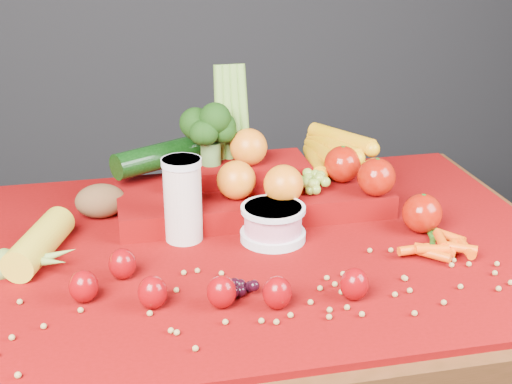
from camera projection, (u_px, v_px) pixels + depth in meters
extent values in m
cube|color=#361F0C|center=(258.00, 260.00, 1.28)|extent=(1.10, 0.80, 0.05)
cube|color=#361F0C|center=(22.00, 361.00, 1.63)|extent=(0.06, 0.06, 0.70)
cube|color=#361F0C|center=(414.00, 313.00, 1.81)|extent=(0.06, 0.06, 0.70)
cube|color=#6C0306|center=(258.00, 245.00, 1.27)|extent=(1.05, 0.75, 0.01)
cylinder|color=beige|center=(183.00, 200.00, 1.25)|extent=(0.07, 0.07, 0.15)
cylinder|color=silver|center=(181.00, 162.00, 1.22)|extent=(0.07, 0.07, 0.01)
cylinder|color=silver|center=(273.00, 235.00, 1.27)|extent=(0.12, 0.12, 0.02)
cylinder|color=#CC8394|center=(273.00, 219.00, 1.26)|extent=(0.10, 0.10, 0.05)
cylinder|color=silver|center=(273.00, 209.00, 1.25)|extent=(0.11, 0.11, 0.01)
ellipsoid|color=maroon|center=(122.00, 264.00, 1.14)|extent=(0.04, 0.04, 0.05)
cone|color=#0D4D12|center=(121.00, 250.00, 1.13)|extent=(0.03, 0.03, 0.01)
ellipsoid|color=maroon|center=(84.00, 286.00, 1.07)|extent=(0.04, 0.04, 0.05)
cone|color=#0D4D12|center=(82.00, 272.00, 1.06)|extent=(0.03, 0.03, 0.01)
ellipsoid|color=maroon|center=(153.00, 292.00, 1.05)|extent=(0.04, 0.04, 0.05)
cone|color=#0D4D12|center=(152.00, 278.00, 1.04)|extent=(0.03, 0.03, 0.01)
ellipsoid|color=maroon|center=(222.00, 292.00, 1.05)|extent=(0.04, 0.04, 0.05)
cone|color=#0D4D12|center=(221.00, 277.00, 1.04)|extent=(0.03, 0.03, 0.01)
ellipsoid|color=maroon|center=(277.00, 293.00, 1.05)|extent=(0.04, 0.04, 0.05)
cone|color=#0D4D12|center=(277.00, 278.00, 1.04)|extent=(0.03, 0.03, 0.01)
ellipsoid|color=maroon|center=(354.00, 284.00, 1.08)|extent=(0.04, 0.04, 0.05)
cone|color=#0D4D12|center=(355.00, 270.00, 1.07)|extent=(0.03, 0.03, 0.01)
cylinder|color=gold|center=(40.00, 243.00, 1.20)|extent=(0.11, 0.19, 0.06)
ellipsoid|color=#55331D|center=(101.00, 201.00, 1.35)|extent=(0.10, 0.07, 0.07)
cube|color=#6C0306|center=(252.00, 197.00, 1.40)|extent=(0.52, 0.22, 0.04)
cube|color=#6C0306|center=(237.00, 170.00, 1.42)|extent=(0.28, 0.12, 0.03)
sphere|color=#97190A|center=(376.00, 177.00, 1.33)|extent=(0.07, 0.07, 0.07)
sphere|color=#97190A|center=(422.00, 213.00, 1.29)|extent=(0.07, 0.07, 0.07)
sphere|color=#97190A|center=(342.00, 164.00, 1.40)|extent=(0.07, 0.07, 0.07)
sphere|color=orange|center=(236.00, 180.00, 1.32)|extent=(0.07, 0.07, 0.07)
sphere|color=orange|center=(283.00, 184.00, 1.30)|extent=(0.07, 0.07, 0.07)
sphere|color=orange|center=(249.00, 147.00, 1.39)|extent=(0.07, 0.07, 0.07)
cylinder|color=orange|center=(315.00, 161.00, 1.47)|extent=(0.06, 0.17, 0.04)
cylinder|color=orange|center=(325.00, 153.00, 1.47)|extent=(0.04, 0.17, 0.04)
cylinder|color=orange|center=(334.00, 146.00, 1.47)|extent=(0.07, 0.17, 0.04)
cylinder|color=orange|center=(342.00, 138.00, 1.47)|extent=(0.11, 0.17, 0.04)
cylinder|color=#3F662D|center=(211.00, 153.00, 1.40)|extent=(0.04, 0.04, 0.04)
cylinder|color=olive|center=(220.00, 121.00, 1.42)|extent=(0.03, 0.06, 0.22)
cylinder|color=olive|center=(228.00, 120.00, 1.42)|extent=(0.02, 0.06, 0.22)
cylinder|color=olive|center=(236.00, 120.00, 1.42)|extent=(0.02, 0.06, 0.22)
cylinder|color=olive|center=(244.00, 119.00, 1.43)|extent=(0.03, 0.06, 0.22)
cylinder|color=black|center=(164.00, 155.00, 1.42)|extent=(0.22, 0.15, 0.05)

